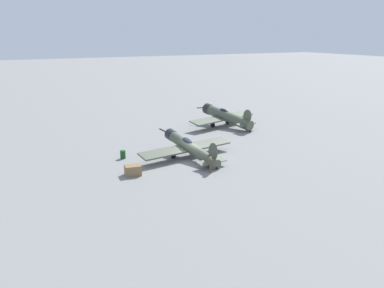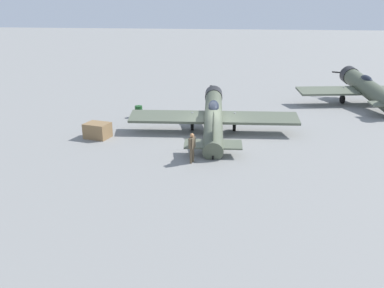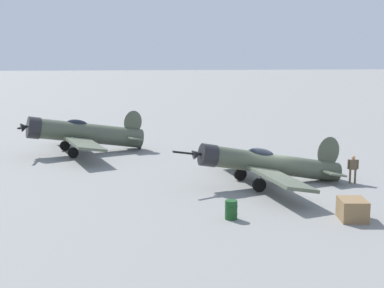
{
  "view_description": "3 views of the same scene",
  "coord_description": "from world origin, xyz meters",
  "px_view_note": "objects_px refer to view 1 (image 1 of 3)",
  "views": [
    {
      "loc": [
        -38.07,
        19.39,
        13.67
      ],
      "look_at": [
        0.0,
        0.0,
        1.8
      ],
      "focal_mm": 37.29,
      "sensor_mm": 36.0,
      "label": 1
    },
    {
      "loc": [
        -24.09,
        -4.05,
        7.9
      ],
      "look_at": [
        -4.85,
        0.36,
        1.1
      ],
      "focal_mm": 35.18,
      "sensor_mm": 36.0,
      "label": 2
    },
    {
      "loc": [
        8.8,
        32.66,
        8.04
      ],
      "look_at": [
        4.31,
        -5.8,
        1.6
      ],
      "focal_mm": 52.85,
      "sensor_mm": 36.0,
      "label": 3
    }
  ],
  "objects_px": {
    "equipment_crate": "(133,170)",
    "airplane_foreground": "(189,147)",
    "ground_crew_mechanic": "(211,163)",
    "airplane_mid_apron": "(225,116)",
    "fuel_drum": "(123,154)"
  },
  "relations": [
    {
      "from": "ground_crew_mechanic",
      "to": "airplane_foreground",
      "type": "bearing_deg",
      "value": 97.57
    },
    {
      "from": "airplane_mid_apron",
      "to": "ground_crew_mechanic",
      "type": "height_order",
      "value": "airplane_mid_apron"
    },
    {
      "from": "ground_crew_mechanic",
      "to": "fuel_drum",
      "type": "height_order",
      "value": "ground_crew_mechanic"
    },
    {
      "from": "equipment_crate",
      "to": "airplane_foreground",
      "type": "bearing_deg",
      "value": -72.48
    },
    {
      "from": "equipment_crate",
      "to": "fuel_drum",
      "type": "height_order",
      "value": "equipment_crate"
    },
    {
      "from": "airplane_mid_apron",
      "to": "ground_crew_mechanic",
      "type": "relative_size",
      "value": 7.12
    },
    {
      "from": "ground_crew_mechanic",
      "to": "airplane_mid_apron",
      "type": "bearing_deg",
      "value": 64.87
    },
    {
      "from": "airplane_foreground",
      "to": "airplane_mid_apron",
      "type": "relative_size",
      "value": 0.97
    },
    {
      "from": "airplane_foreground",
      "to": "airplane_mid_apron",
      "type": "bearing_deg",
      "value": -55.23
    },
    {
      "from": "airplane_foreground",
      "to": "ground_crew_mechanic",
      "type": "distance_m",
      "value": 5.36
    },
    {
      "from": "airplane_mid_apron",
      "to": "fuel_drum",
      "type": "distance_m",
      "value": 20.6
    },
    {
      "from": "airplane_mid_apron",
      "to": "equipment_crate",
      "type": "height_order",
      "value": "airplane_mid_apron"
    },
    {
      "from": "airplane_foreground",
      "to": "airplane_mid_apron",
      "type": "height_order",
      "value": "airplane_mid_apron"
    },
    {
      "from": "airplane_foreground",
      "to": "ground_crew_mechanic",
      "type": "xyz_separation_m",
      "value": [
        -5.35,
        0.28,
        -0.26
      ]
    },
    {
      "from": "airplane_mid_apron",
      "to": "fuel_drum",
      "type": "xyz_separation_m",
      "value": [
        -8.43,
        18.77,
        -1.14
      ]
    }
  ]
}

